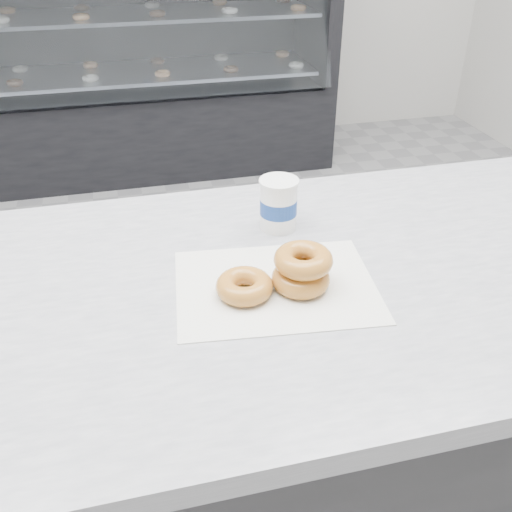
{
  "coord_description": "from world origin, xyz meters",
  "views": [
    {
      "loc": [
        -0.07,
        -1.39,
        1.47
      ],
      "look_at": [
        0.13,
        -0.57,
        0.93
      ],
      "focal_mm": 40.0,
      "sensor_mm": 36.0,
      "label": 1
    }
  ],
  "objects_px": {
    "counter": "(200,461)",
    "display_case": "(128,87)",
    "coffee_cup": "(278,204)",
    "donut_single": "(244,286)",
    "donut_stack": "(302,269)"
  },
  "relations": [
    {
      "from": "counter",
      "to": "display_case",
      "type": "relative_size",
      "value": 1.28
    },
    {
      "from": "coffee_cup",
      "to": "display_case",
      "type": "bearing_deg",
      "value": 116.73
    },
    {
      "from": "donut_single",
      "to": "donut_stack",
      "type": "distance_m",
      "value": 0.1
    },
    {
      "from": "display_case",
      "to": "counter",
      "type": "bearing_deg",
      "value": -90.0
    },
    {
      "from": "counter",
      "to": "donut_stack",
      "type": "bearing_deg",
      "value": -11.31
    },
    {
      "from": "display_case",
      "to": "coffee_cup",
      "type": "bearing_deg",
      "value": -85.27
    },
    {
      "from": "donut_single",
      "to": "donut_stack",
      "type": "bearing_deg",
      "value": -0.29
    },
    {
      "from": "coffee_cup",
      "to": "donut_stack",
      "type": "bearing_deg",
      "value": -72.86
    },
    {
      "from": "donut_stack",
      "to": "coffee_cup",
      "type": "height_order",
      "value": "coffee_cup"
    },
    {
      "from": "display_case",
      "to": "coffee_cup",
      "type": "distance_m",
      "value": 2.6
    },
    {
      "from": "donut_single",
      "to": "coffee_cup",
      "type": "bearing_deg",
      "value": 60.72
    },
    {
      "from": "donut_single",
      "to": "donut_stack",
      "type": "relative_size",
      "value": 0.91
    },
    {
      "from": "donut_single",
      "to": "coffee_cup",
      "type": "relative_size",
      "value": 0.92
    },
    {
      "from": "donut_single",
      "to": "display_case",
      "type": "bearing_deg",
      "value": 91.94
    },
    {
      "from": "counter",
      "to": "donut_stack",
      "type": "relative_size",
      "value": 29.0
    }
  ]
}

